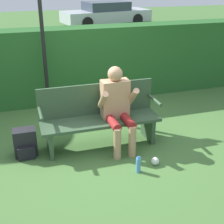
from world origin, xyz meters
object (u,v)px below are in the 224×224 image
object	(u,v)px
park_bench	(99,116)
person_seated	(117,105)
water_bottle	(138,165)
backpack	(25,143)
signpost	(43,37)
parked_car	(106,14)

from	to	relation	value
park_bench	person_seated	bearing A→B (deg)	-28.48
person_seated	water_bottle	world-z (taller)	person_seated
person_seated	backpack	xyz separation A→B (m)	(-1.39, 0.11, -0.49)
signpost	water_bottle	bearing A→B (deg)	-69.06
backpack	parked_car	xyz separation A→B (m)	(4.74, 12.12, 0.36)
backpack	signpost	distance (m)	2.05
park_bench	signpost	distance (m)	1.90
person_seated	water_bottle	xyz separation A→B (m)	(0.05, -0.79, -0.58)
signpost	park_bench	bearing A→B (deg)	-67.22
parked_car	water_bottle	bearing A→B (deg)	-113.80
park_bench	water_bottle	xyz separation A→B (m)	(0.30, -0.92, -0.36)
parked_car	signpost	bearing A→B (deg)	-121.32
signpost	parked_car	world-z (taller)	signpost
person_seated	parked_car	bearing A→B (deg)	74.65
backpack	water_bottle	world-z (taller)	backpack
signpost	person_seated	bearing A→B (deg)	-61.83
park_bench	signpost	bearing A→B (deg)	112.78
person_seated	signpost	bearing A→B (deg)	118.17
park_bench	backpack	distance (m)	1.18
backpack	water_bottle	size ratio (longest dim) A/B	1.74
person_seated	signpost	size ratio (longest dim) A/B	0.49
park_bench	water_bottle	distance (m)	1.03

